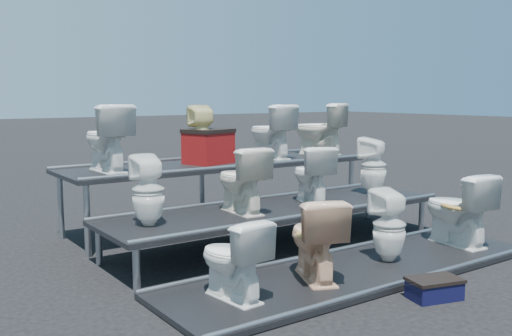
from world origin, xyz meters
TOP-DOWN VIEW (x-y plane):
  - ground at (0.00, 0.00)m, footprint 80.00×80.00m
  - tier_front at (0.00, -1.30)m, footprint 4.20×1.20m
  - tier_mid at (0.00, 0.00)m, footprint 4.20×1.20m
  - tier_back at (0.00, 1.30)m, footprint 4.20×1.20m
  - toilet_0 at (-1.48, -1.30)m, footprint 0.45×0.71m
  - toilet_1 at (-0.57, -1.30)m, footprint 0.70×0.87m
  - toilet_2 at (0.43, -1.30)m, footprint 0.39×0.39m
  - toilet_3 at (1.56, -1.30)m, footprint 0.54×0.85m
  - toilet_4 at (-1.63, 0.00)m, footprint 0.35×0.36m
  - toilet_5 at (-0.52, 0.00)m, footprint 0.45×0.74m
  - toilet_6 at (0.50, 0.00)m, footprint 0.58×0.77m
  - toilet_7 at (1.57, 0.00)m, footprint 0.44×0.45m
  - toilet_8 at (-1.56, 1.30)m, footprint 0.46×0.78m
  - toilet_9 at (-0.26, 1.30)m, footprint 0.42×0.43m
  - toilet_10 at (0.85, 1.30)m, footprint 0.45×0.76m
  - toilet_11 at (1.77, 1.30)m, footprint 0.69×0.87m
  - red_crate at (-0.17, 1.29)m, footprint 0.67×0.59m
  - step_stool at (0.04, -2.18)m, footprint 0.49×0.37m

SIDE VIEW (x-z plane):
  - ground at x=0.00m, z-range 0.00..0.00m
  - tier_front at x=0.00m, z-range 0.00..0.06m
  - step_stool at x=0.04m, z-range 0.00..0.16m
  - tier_mid at x=0.00m, z-range 0.00..0.46m
  - toilet_0 at x=-1.48m, z-range 0.06..0.75m
  - tier_back at x=0.00m, z-range 0.00..0.86m
  - toilet_2 at x=0.43m, z-range 0.06..0.81m
  - toilet_1 at x=-0.57m, z-range 0.06..0.84m
  - toilet_3 at x=1.56m, z-range 0.06..0.89m
  - toilet_6 at x=0.50m, z-range 0.46..1.16m
  - toilet_4 at x=-1.63m, z-range 0.46..1.17m
  - toilet_5 at x=-0.52m, z-range 0.46..1.20m
  - toilet_7 at x=1.57m, z-range 0.46..1.21m
  - red_crate at x=-0.17m, z-range 0.86..1.27m
  - toilet_10 at x=0.85m, z-range 0.86..1.63m
  - toilet_9 at x=-0.26m, z-range 0.86..1.63m
  - toilet_11 at x=1.77m, z-range 0.86..1.64m
  - toilet_8 at x=-1.56m, z-range 0.86..1.65m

